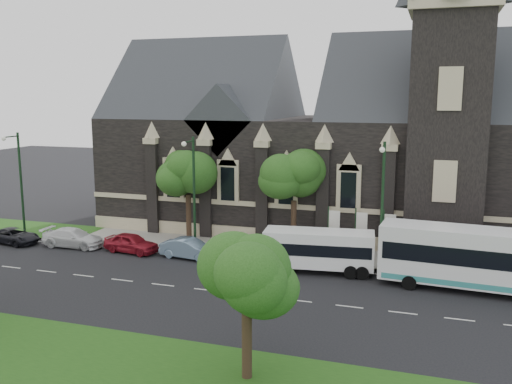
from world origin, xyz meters
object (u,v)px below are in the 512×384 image
at_px(tree_walk_left, 191,173).
at_px(street_lamp_far, 19,179).
at_px(street_lamp_mid, 193,189).
at_px(car_far_black, 14,236).
at_px(banner_flag_center, 359,230).
at_px(tree_walk_right, 298,177).
at_px(banner_flag_right, 387,232).
at_px(banner_flag_left, 332,228).
at_px(car_far_red, 131,243).
at_px(car_far_white, 73,238).
at_px(tree_park_east, 252,274).
at_px(sedan, 189,249).
at_px(shuttle_bus, 319,248).
at_px(tour_coach, 492,259).
at_px(street_lamp_near, 382,199).
at_px(box_trailer, 240,252).

relative_size(tree_walk_left, street_lamp_far, 0.85).
distance_m(street_lamp_mid, car_far_black, 16.16).
height_order(street_lamp_mid, banner_flag_center, street_lamp_mid).
height_order(tree_walk_right, banner_flag_right, tree_walk_right).
height_order(tree_walk_right, banner_flag_left, tree_walk_right).
distance_m(street_lamp_far, car_far_red, 12.03).
relative_size(banner_flag_left, car_far_white, 0.78).
bearing_deg(tree_walk_left, car_far_red, -123.04).
relative_size(street_lamp_far, car_far_red, 2.03).
distance_m(tree_park_east, car_far_red, 21.82).
bearing_deg(tree_park_east, car_far_red, 134.39).
distance_m(tree_walk_right, car_far_red, 13.89).
bearing_deg(banner_flag_left, car_far_red, -168.86).
bearing_deg(sedan, car_far_black, 98.90).
height_order(banner_flag_left, shuttle_bus, banner_flag_left).
xyz_separation_m(car_far_white, car_far_black, (-5.31, -0.62, -0.11)).
height_order(street_lamp_far, tour_coach, street_lamp_far).
distance_m(tree_walk_right, tour_coach, 15.30).
xyz_separation_m(tree_walk_right, sedan, (-7.08, -4.74, -5.07)).
relative_size(tree_walk_left, banner_flag_right, 1.91).
height_order(street_lamp_near, sedan, street_lamp_near).
height_order(tree_walk_left, car_far_red, tree_walk_left).
relative_size(banner_flag_center, car_far_red, 0.90).
bearing_deg(tree_walk_left, banner_flag_right, -6.04).
bearing_deg(car_far_white, tree_walk_right, -76.87).
bearing_deg(tree_park_east, box_trailer, 111.60).
bearing_deg(shuttle_bus, street_lamp_mid, 165.79).
bearing_deg(tree_walk_left, street_lamp_far, -165.74).
relative_size(street_lamp_far, tour_coach, 0.66).
relative_size(tree_walk_left, box_trailer, 2.36).
relative_size(tree_walk_left, street_lamp_near, 0.85).
distance_m(tree_walk_right, banner_flag_right, 8.05).
distance_m(tree_walk_right, tree_walk_left, 9.01).
distance_m(box_trailer, car_far_white, 14.43).
distance_m(street_lamp_near, banner_flag_right, 3.34).
height_order(banner_flag_right, shuttle_bus, banner_flag_right).
bearing_deg(street_lamp_near, tree_park_east, -103.11).
bearing_deg(street_lamp_near, tree_walk_left, 167.13).
relative_size(street_lamp_mid, box_trailer, 2.78).
bearing_deg(shuttle_bus, banner_flag_center, 47.14).
bearing_deg(box_trailer, banner_flag_left, 36.86).
distance_m(tree_park_east, street_lamp_far, 30.90).
distance_m(tree_walk_right, street_lamp_far, 23.50).
bearing_deg(banner_flag_right, car_far_black, -173.02).
bearing_deg(shuttle_bus, car_far_black, 174.09).
height_order(tree_park_east, car_far_black, tree_park_east).
xyz_separation_m(tree_walk_left, banner_flag_center, (14.08, -1.70, -3.35)).
relative_size(tree_walk_left, shuttle_bus, 0.99).
xyz_separation_m(tour_coach, car_far_white, (-31.04, 0.95, -1.38)).
bearing_deg(banner_flag_center, street_lamp_far, -176.14).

